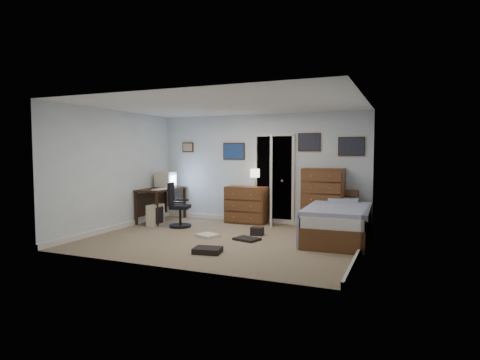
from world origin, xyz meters
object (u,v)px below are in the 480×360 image
at_px(office_chair, 178,210).
at_px(low_dresser, 247,205).
at_px(bed, 338,222).
at_px(tall_dresser, 323,199).
at_px(computer_desk, 158,196).

bearing_deg(office_chair, low_dresser, 25.20).
xyz_separation_m(office_chair, low_dresser, (1.19, 1.06, 0.04)).
bearing_deg(bed, office_chair, 178.72).
bearing_deg(tall_dresser, office_chair, -163.19).
distance_m(computer_desk, tall_dresser, 3.85).
bearing_deg(computer_desk, tall_dresser, 5.48).
bearing_deg(low_dresser, computer_desk, -164.36).
height_order(computer_desk, bed, computer_desk).
bearing_deg(tall_dresser, low_dresser, 176.63).
relative_size(computer_desk, tall_dresser, 1.07).
distance_m(low_dresser, bed, 2.44).
relative_size(office_chair, low_dresser, 1.03).
height_order(computer_desk, tall_dresser, tall_dresser).
bearing_deg(office_chair, computer_desk, 132.04).
relative_size(computer_desk, bed, 0.64).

